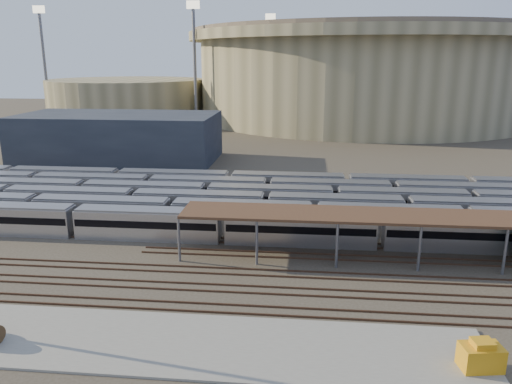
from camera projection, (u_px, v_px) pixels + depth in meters
The scene contains 12 objects.
ground at pixel (250, 269), 53.27m from camera, with size 420.00×420.00×0.00m, color #383026.
apron at pixel (166, 343), 39.33m from camera, with size 50.00×9.00×0.20m, color gray.
subway_trains at pixel (250, 203), 70.76m from camera, with size 127.76×23.90×3.60m.
inspection_shed at pixel (457, 219), 53.63m from camera, with size 60.30×6.00×5.30m.
empty_tracks at pixel (244, 289), 48.44m from camera, with size 170.00×9.62×0.18m.
stadium at pixel (362, 72), 180.86m from camera, with size 124.00×124.00×32.50m.
secondary_arena at pixel (127, 99), 182.12m from camera, with size 56.00×56.00×14.00m, color gray.
service_building at pixel (119, 137), 108.19m from camera, with size 42.00×20.00×10.00m, color #1E232D.
floodlight_0 at pixel (195, 61), 156.38m from camera, with size 4.00×1.00×38.40m.
floodlight_1 at pixel (44, 60), 171.40m from camera, with size 4.00×1.00×38.40m.
floodlight_3 at pixel (270, 60), 202.41m from camera, with size 4.00×1.00×38.40m.
yellow_equipment at pixel (481, 357), 35.73m from camera, with size 2.89×1.81×1.81m, color #C68512.
Camera 1 is at (5.65, -48.92, 21.92)m, focal length 35.00 mm.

